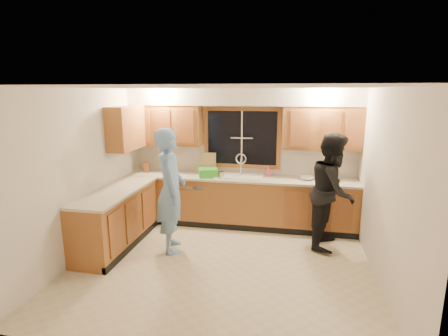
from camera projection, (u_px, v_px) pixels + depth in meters
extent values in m
plane|color=beige|center=(222.00, 264.00, 5.05)|extent=(4.20, 4.20, 0.00)
plane|color=white|center=(222.00, 87.00, 4.51)|extent=(4.20, 4.20, 0.00)
plane|color=silver|center=(242.00, 156.00, 6.60)|extent=(4.20, 0.00, 4.20)
plane|color=silver|center=(83.00, 174.00, 5.17)|extent=(0.00, 3.80, 3.80)
plane|color=silver|center=(385.00, 189.00, 4.39)|extent=(0.00, 3.80, 3.80)
cube|color=#A1622E|center=(239.00, 202.00, 6.49)|extent=(4.20, 0.60, 0.88)
cube|color=#A1622E|center=(117.00, 219.00, 5.63)|extent=(0.60, 1.90, 0.88)
cube|color=beige|center=(239.00, 178.00, 6.37)|extent=(4.20, 0.63, 0.04)
cube|color=beige|center=(116.00, 191.00, 5.53)|extent=(0.63, 1.90, 0.04)
cube|color=#A1622E|center=(166.00, 125.00, 6.59)|extent=(1.35, 0.33, 0.75)
cube|color=#A1622E|center=(322.00, 128.00, 6.05)|extent=(1.35, 0.33, 0.75)
cube|color=#A1622E|center=(126.00, 128.00, 6.09)|extent=(0.33, 0.90, 0.75)
cube|color=white|center=(241.00, 97.00, 6.20)|extent=(4.20, 0.35, 0.30)
cube|color=black|center=(242.00, 138.00, 6.52)|extent=(1.30, 0.01, 1.00)
cube|color=#A1622E|center=(242.00, 109.00, 6.40)|extent=(1.44, 0.03, 0.07)
cube|color=#A1622E|center=(241.00, 166.00, 6.63)|extent=(1.44, 0.03, 0.07)
cube|color=#A1622E|center=(206.00, 137.00, 6.64)|extent=(0.07, 0.03, 1.00)
cube|color=#A1622E|center=(279.00, 139.00, 6.38)|extent=(0.07, 0.03, 1.00)
cube|color=white|center=(239.00, 176.00, 6.38)|extent=(0.86, 0.52, 0.03)
cube|color=white|center=(228.00, 181.00, 6.44)|extent=(0.38, 0.42, 0.18)
cube|color=white|center=(251.00, 182.00, 6.36)|extent=(0.38, 0.42, 0.18)
cylinder|color=silver|center=(241.00, 166.00, 6.54)|extent=(0.04, 0.04, 0.28)
torus|color=silver|center=(241.00, 159.00, 6.51)|extent=(0.21, 0.03, 0.21)
cube|color=white|center=(195.00, 201.00, 6.64)|extent=(0.60, 0.56, 0.82)
cube|color=white|center=(98.00, 232.00, 5.08)|extent=(0.58, 0.75, 0.90)
imported|color=#76A6DF|center=(171.00, 191.00, 5.35)|extent=(0.68, 0.82, 1.92)
imported|color=black|center=(333.00, 191.00, 5.49)|extent=(0.88, 1.02, 1.83)
cube|color=#975529|center=(147.00, 167.00, 6.74)|extent=(0.12, 0.10, 0.20)
cube|color=tan|center=(208.00, 163.00, 6.64)|extent=(0.31, 0.14, 0.39)
cube|color=green|center=(208.00, 173.00, 6.39)|extent=(0.42, 0.40, 0.16)
imported|color=#F85E88|center=(268.00, 171.00, 6.46)|extent=(0.09, 0.09, 0.17)
imported|color=silver|center=(306.00, 178.00, 6.17)|extent=(0.27, 0.27, 0.06)
cylinder|color=#B9AD8E|center=(222.00, 175.00, 6.32)|extent=(0.08, 0.08, 0.11)
cylinder|color=#B9AD8E|center=(220.00, 176.00, 6.21)|extent=(0.09, 0.09, 0.13)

